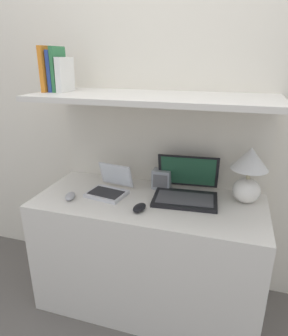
# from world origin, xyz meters

# --- Properties ---
(ground_plane) EXTENTS (12.00, 12.00, 0.00)m
(ground_plane) POSITION_xyz_m (0.00, 0.00, 0.00)
(ground_plane) COLOR #56514C
(wall_back) EXTENTS (6.00, 0.05, 2.40)m
(wall_back) POSITION_xyz_m (0.00, 0.62, 1.20)
(wall_back) COLOR silver
(wall_back) RESTS_ON ground_plane
(desk) EXTENTS (1.29, 0.56, 0.71)m
(desk) POSITION_xyz_m (0.00, 0.28, 0.36)
(desk) COLOR silver
(desk) RESTS_ON ground_plane
(back_riser) EXTENTS (1.29, 0.04, 1.26)m
(back_riser) POSITION_xyz_m (0.00, 0.58, 0.63)
(back_riser) COLOR silver
(back_riser) RESTS_ON ground_plane
(shelf) EXTENTS (1.29, 0.50, 0.03)m
(shelf) POSITION_xyz_m (0.00, 0.35, 1.27)
(shelf) COLOR silver
(shelf) RESTS_ON back_riser
(table_lamp) EXTENTS (0.20, 0.20, 0.32)m
(table_lamp) POSITION_xyz_m (0.52, 0.42, 0.89)
(table_lamp) COLOR white
(table_lamp) RESTS_ON desk
(laptop_large) EXTENTS (0.38, 0.33, 0.23)m
(laptop_large) POSITION_xyz_m (0.19, 0.38, 0.76)
(laptop_large) COLOR black
(laptop_large) RESTS_ON desk
(laptop_small) EXTENTS (0.25, 0.25, 0.16)m
(laptop_small) POSITION_xyz_m (-0.25, 0.30, 0.75)
(laptop_small) COLOR silver
(laptop_small) RESTS_ON desk
(computer_mouse) EXTENTS (0.07, 0.11, 0.03)m
(computer_mouse) POSITION_xyz_m (-0.01, 0.15, 0.73)
(computer_mouse) COLOR black
(computer_mouse) RESTS_ON desk
(second_mouse) EXTENTS (0.08, 0.11, 0.03)m
(second_mouse) POSITION_xyz_m (-0.43, 0.16, 0.73)
(second_mouse) COLOR #99999E
(second_mouse) RESTS_ON desk
(router_box) EXTENTS (0.11, 0.08, 0.12)m
(router_box) POSITION_xyz_m (0.03, 0.47, 0.77)
(router_box) COLOR gray
(router_box) RESTS_ON desk
(book_orange) EXTENTS (0.03, 0.16, 0.24)m
(book_orange) POSITION_xyz_m (-0.60, 0.35, 1.41)
(book_orange) COLOR orange
(book_orange) RESTS_ON shelf
(book_blue) EXTENTS (0.02, 0.13, 0.22)m
(book_blue) POSITION_xyz_m (-0.57, 0.35, 1.40)
(book_blue) COLOR #284293
(book_blue) RESTS_ON shelf
(book_green) EXTENTS (0.02, 0.14, 0.24)m
(book_green) POSITION_xyz_m (-0.54, 0.35, 1.41)
(book_green) COLOR #2D7042
(book_green) RESTS_ON shelf
(book_white) EXTENTS (0.04, 0.15, 0.19)m
(book_white) POSITION_xyz_m (-0.51, 0.35, 1.38)
(book_white) COLOR silver
(book_white) RESTS_ON shelf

